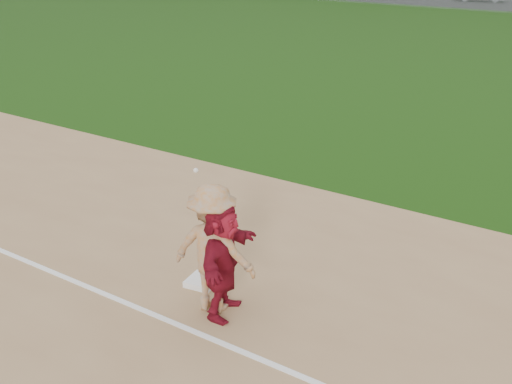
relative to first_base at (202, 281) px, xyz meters
The scene contains 5 objects.
ground 0.41m from the first_base, 50.26° to the right, with size 160.00×160.00×0.00m, color #173D0B.
foul_line 1.14m from the first_base, 76.93° to the right, with size 60.00×0.10×0.01m, color white.
first_base is the anchor object (origin of this frame).
base_runner 1.25m from the first_base, 30.79° to the right, with size 1.69×0.54×1.82m, color maroon.
first_base_play 1.21m from the first_base, 36.15° to the right, with size 1.42×0.98×2.20m.
Camera 1 is at (5.55, -6.72, 5.41)m, focal length 45.00 mm.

